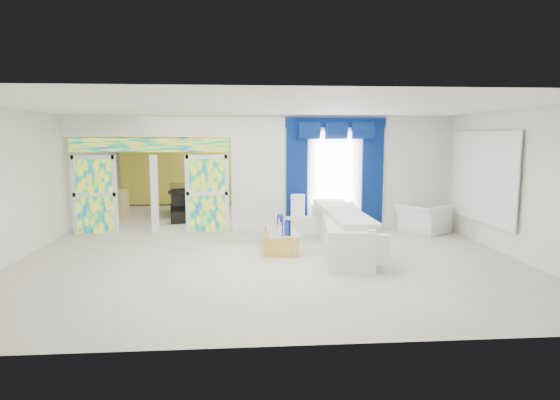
{
  "coord_description": "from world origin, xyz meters",
  "views": [
    {
      "loc": [
        -0.48,
        -11.24,
        2.43
      ],
      "look_at": [
        0.3,
        -1.2,
        1.1
      ],
      "focal_mm": 30.19,
      "sensor_mm": 36.0,
      "label": 1
    }
  ],
  "objects": [
    {
      "name": "floor",
      "position": [
        0.0,
        0.0,
        0.0
      ],
      "size": [
        12.0,
        12.0,
        0.0
      ],
      "primitive_type": "plane",
      "color": "#B7AF9E",
      "rests_on": "ground"
    },
    {
      "name": "dividing_wall",
      "position": [
        2.15,
        1.0,
        1.5
      ],
      "size": [
        5.7,
        0.18,
        3.0
      ],
      "primitive_type": "cube",
      "color": "white",
      "rests_on": "ground"
    },
    {
      "name": "dividing_header",
      "position": [
        -2.85,
        1.0,
        2.73
      ],
      "size": [
        4.3,
        0.18,
        0.55
      ],
      "primitive_type": "cube",
      "color": "white",
      "rests_on": "dividing_wall"
    },
    {
      "name": "stained_panel_left",
      "position": [
        -4.28,
        1.0,
        1.0
      ],
      "size": [
        0.95,
        0.04,
        2.0
      ],
      "primitive_type": "cube",
      "color": "#994C3F",
      "rests_on": "ground"
    },
    {
      "name": "stained_panel_right",
      "position": [
        -1.42,
        1.0,
        1.0
      ],
      "size": [
        0.95,
        0.04,
        2.0
      ],
      "primitive_type": "cube",
      "color": "#994C3F",
      "rests_on": "ground"
    },
    {
      "name": "stained_transom",
      "position": [
        -2.85,
        1.0,
        2.25
      ],
      "size": [
        4.0,
        0.05,
        0.35
      ],
      "primitive_type": "cube",
      "color": "#994C3F",
      "rests_on": "dividing_header"
    },
    {
      "name": "window_pane",
      "position": [
        1.9,
        0.9,
        1.45
      ],
      "size": [
        1.0,
        0.02,
        2.3
      ],
      "primitive_type": "cube",
      "color": "white",
      "rests_on": "dividing_wall"
    },
    {
      "name": "blue_drape_left",
      "position": [
        0.9,
        0.87,
        1.4
      ],
      "size": [
        0.55,
        0.1,
        2.8
      ],
      "primitive_type": "cube",
      "color": "#04124C",
      "rests_on": "ground"
    },
    {
      "name": "blue_drape_right",
      "position": [
        2.9,
        0.87,
        1.4
      ],
      "size": [
        0.55,
        0.1,
        2.8
      ],
      "primitive_type": "cube",
      "color": "#04124C",
      "rests_on": "ground"
    },
    {
      "name": "blue_pelmet",
      "position": [
        1.9,
        0.87,
        2.82
      ],
      "size": [
        2.6,
        0.12,
        0.25
      ],
      "primitive_type": "cube",
      "color": "#04124C",
      "rests_on": "dividing_wall"
    },
    {
      "name": "wall_mirror",
      "position": [
        4.94,
        -1.0,
        1.55
      ],
      "size": [
        0.04,
        2.7,
        1.9
      ],
      "primitive_type": "cube",
      "color": "white",
      "rests_on": "ground"
    },
    {
      "name": "gold_curtains",
      "position": [
        0.0,
        5.9,
        1.5
      ],
      "size": [
        9.7,
        0.12,
        2.9
      ],
      "primitive_type": "cube",
      "color": "gold",
      "rests_on": "ground"
    },
    {
      "name": "white_sofa",
      "position": [
        1.69,
        -1.23,
        0.38
      ],
      "size": [
        1.35,
        4.07,
        0.76
      ],
      "primitive_type": "cube",
      "rotation": [
        0.0,
        0.0,
        -0.13
      ],
      "color": "silver",
      "rests_on": "ground"
    },
    {
      "name": "coffee_table",
      "position": [
        0.34,
        -0.93,
        0.21
      ],
      "size": [
        0.87,
        1.96,
        0.42
      ],
      "primitive_type": "cube",
      "rotation": [
        0.0,
        0.0,
        -0.13
      ],
      "color": "gold",
      "rests_on": "ground"
    },
    {
      "name": "console_table",
      "position": [
        1.2,
        0.6,
        0.21
      ],
      "size": [
        1.26,
        0.45,
        0.41
      ],
      "primitive_type": "cube",
      "rotation": [
        0.0,
        0.0,
        0.05
      ],
      "color": "white",
      "rests_on": "ground"
    },
    {
      "name": "table_lamp",
      "position": [
        0.9,
        0.6,
        0.7
      ],
      "size": [
        0.36,
        0.36,
        0.58
      ],
      "primitive_type": "cylinder",
      "color": "white",
      "rests_on": "console_table"
    },
    {
      "name": "armchair",
      "position": [
        4.13,
        0.41,
        0.37
      ],
      "size": [
        1.45,
        1.49,
        0.74
      ],
      "primitive_type": "imported",
      "rotation": [
        0.0,
        0.0,
        2.14
      ],
      "color": "silver",
      "rests_on": "ground"
    },
    {
      "name": "grand_piano",
      "position": [
        -2.11,
        3.92,
        0.47
      ],
      "size": [
        1.71,
        2.07,
        0.93
      ],
      "primitive_type": "cube",
      "rotation": [
        0.0,
        0.0,
        0.17
      ],
      "color": "black",
      "rests_on": "ground"
    },
    {
      "name": "piano_bench",
      "position": [
        -2.11,
        2.32,
        0.16
      ],
      "size": [
        1.0,
        0.53,
        0.32
      ],
      "primitive_type": "cube",
      "rotation": [
        0.0,
        0.0,
        0.17
      ],
      "color": "black",
      "rests_on": "ground"
    },
    {
      "name": "tv_console",
      "position": [
        -4.38,
        3.38,
        0.44
      ],
      "size": [
        0.66,
        0.61,
        0.87
      ],
      "primitive_type": "cube",
      "rotation": [
        0.0,
        0.0,
        -0.11
      ],
      "color": "tan",
      "rests_on": "ground"
    },
    {
      "name": "chandelier",
      "position": [
        -2.3,
        3.4,
        2.65
      ],
      "size": [
        0.6,
        0.6,
        0.6
      ],
      "primitive_type": "sphere",
      "color": "gold",
      "rests_on": "ceiling"
    },
    {
      "name": "decanters",
      "position": [
        0.35,
        -0.96,
        0.52
      ],
      "size": [
        0.22,
        1.25,
        0.29
      ],
      "color": "navy",
      "rests_on": "coffee_table"
    }
  ]
}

